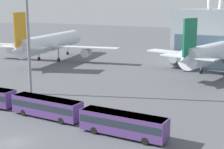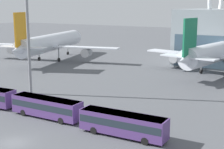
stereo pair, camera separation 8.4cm
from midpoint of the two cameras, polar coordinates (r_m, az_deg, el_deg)
ground_plane at (r=46.23m, az=-16.00°, el=-10.87°), size 440.00×440.00×0.00m
airliner_at_gate_near at (r=108.73m, az=-10.30°, el=5.19°), size 44.43×42.32×15.30m
airliner_at_gate_far at (r=88.83m, az=16.87°, el=3.49°), size 37.23×37.36×14.46m
shuttle_bus_1 at (r=54.22m, az=-10.79°, el=-5.18°), size 12.24×2.83×3.16m
shuttle_bus_2 at (r=45.97m, az=1.85°, el=-8.05°), size 12.26×2.90×3.16m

